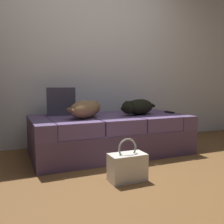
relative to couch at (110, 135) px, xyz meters
name	(u,v)px	position (x,y,z in m)	size (l,w,h in m)	color
ground_plane	(156,182)	(0.00, -1.02, -0.23)	(10.00, 10.00, 0.00)	brown
back_wall	(92,45)	(0.00, 0.68, 1.17)	(6.40, 0.10, 2.80)	silver
couch	(110,135)	(0.00, 0.00, 0.00)	(1.87, 0.94, 0.46)	#553F5C
dog_tan	(86,109)	(-0.33, -0.08, 0.33)	(0.51, 0.47, 0.20)	olive
dog_dark	(138,107)	(0.35, -0.05, 0.33)	(0.55, 0.37, 0.20)	black
tv_remote	(169,112)	(0.83, -0.04, 0.24)	(0.04, 0.15, 0.02)	black
throw_pillow	(61,102)	(-0.54, 0.27, 0.40)	(0.34, 0.12, 0.34)	#413F4D
handbag	(127,167)	(-0.21, -0.89, -0.10)	(0.32, 0.18, 0.38)	silver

